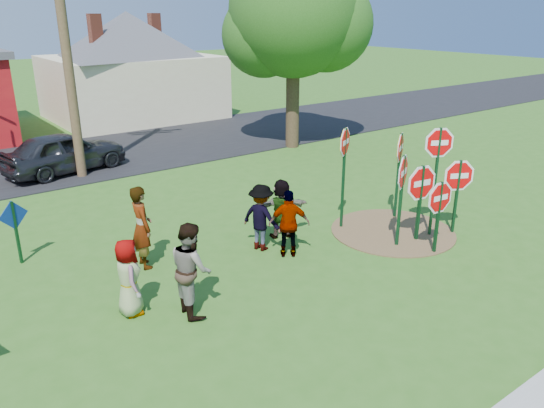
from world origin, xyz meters
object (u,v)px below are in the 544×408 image
Objects in this scene: stop_sign_a at (439,203)px; stop_sign_c at (438,157)px; utility_pole at (61,11)px; leafy_tree at (296,19)px; person_a at (128,278)px; stop_sign_b at (345,152)px; suv at (64,152)px; person_b at (142,227)px; stop_sign_d at (400,154)px.

stop_sign_c reaches higher than stop_sign_a.
utility_pole is (-5.47, 10.47, 3.33)m from stop_sign_c.
stop_sign_c is 12.27m from utility_pole.
person_a is at bearing -142.21° from leafy_tree.
leafy_tree is at bearing 98.13° from stop_sign_c.
stop_sign_a is 1.26× the size of person_a.
utility_pole is at bearing 144.53° from stop_sign_c.
stop_sign_c is (1.45, -1.75, 0.02)m from stop_sign_b.
utility_pole is at bearing -4.10° from person_a.
leafy_tree is at bearing 30.63° from stop_sign_b.
utility_pole is at bearing -172.68° from suv.
person_b is at bearing 153.56° from stop_sign_a.
stop_sign_c is 7.81m from person_a.
stop_sign_c is at bearing -108.14° from person_b.
utility_pole is at bearing -3.61° from person_b.
stop_sign_d is 0.25× the size of utility_pole.
person_a is at bearing 153.38° from person_b.
stop_sign_d is at bearing -96.85° from person_b.
stop_sign_a is 0.68× the size of stop_sign_b.
leafy_tree reaches higher than person_a.
stop_sign_d is 0.60× the size of suv.
person_b is (-6.84, 1.39, -0.86)m from stop_sign_d.
stop_sign_a is 2.40m from stop_sign_d.
leafy_tree is at bearing -51.04° from person_b.
stop_sign_b is 0.96× the size of stop_sign_c.
leafy_tree is (8.97, -1.82, 4.37)m from suv.
stop_sign_a is 0.19× the size of utility_pole.
stop_sign_a is at bearing -67.21° from utility_pole.
leafy_tree is at bearing -6.60° from utility_pole.
suv is (1.88, 10.23, -0.00)m from person_a.
stop_sign_b is 10.54m from suv.
stop_sign_a is 6.80m from person_b.
stop_sign_d is 11.33m from utility_pole.
suv is at bearing 143.92° from stop_sign_c.
stop_sign_b is 1.86× the size of person_a.
stop_sign_d is 9.23m from leafy_tree.
utility_pole reaches higher than stop_sign_b.
leafy_tree is at bearing 39.55° from stop_sign_d.
stop_sign_b is 10.18m from utility_pole.
person_a is 0.80× the size of person_b.
utility_pole reaches higher than person_a.
leafy_tree reaches higher than suv.
suv is at bearing 108.62° from utility_pole.
stop_sign_b reaches higher than suv.
stop_sign_c is (0.77, 0.73, 0.81)m from stop_sign_a.
person_b is (-5.14, 1.02, -1.11)m from stop_sign_b.
stop_sign_a is 13.01m from suv.
stop_sign_d is at bearing 68.63° from stop_sign_a.
stop_sign_a is 0.75× the size of stop_sign_d.
stop_sign_b is at bearing 156.69° from stop_sign_c.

